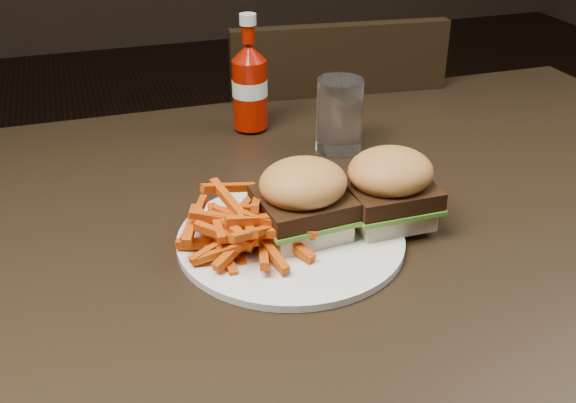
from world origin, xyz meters
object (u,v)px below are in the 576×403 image
object	(u,v)px
ketchup_bottle	(250,94)
tumbler	(339,115)
dining_table	(357,211)
plate	(291,239)
chair_far	(312,198)

from	to	relation	value
ketchup_bottle	tumbler	bearing A→B (deg)	-47.12
dining_table	ketchup_bottle	distance (m)	0.29
dining_table	tumbler	size ratio (longest dim) A/B	11.02
plate	tumbler	xyz separation A→B (m)	(0.15, 0.23, 0.05)
dining_table	plate	distance (m)	0.14
dining_table	chair_far	size ratio (longest dim) A/B	2.88
dining_table	tumbler	world-z (taller)	tumbler
chair_far	tumbler	size ratio (longest dim) A/B	3.83
dining_table	ketchup_bottle	world-z (taller)	ketchup_bottle
plate	dining_table	bearing A→B (deg)	32.86
dining_table	plate	bearing A→B (deg)	-147.14
tumbler	plate	bearing A→B (deg)	-123.43
chair_far	tumbler	bearing A→B (deg)	80.94
ketchup_bottle	dining_table	bearing A→B (deg)	-74.99
ketchup_bottle	tumbler	size ratio (longest dim) A/B	1.00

